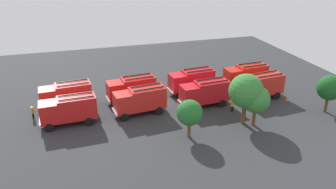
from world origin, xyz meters
TOP-DOWN VIEW (x-y plane):
  - ground_plane at (0.00, 0.00)m, footprint 65.15×65.15m
  - fire_truck_0 at (-13.86, -2.29)m, footprint 7.33×3.10m
  - fire_truck_1 at (-4.61, -2.55)m, footprint 7.38×3.25m
  - fire_truck_2 at (4.96, -2.15)m, footprint 7.41×3.35m
  - fire_truck_3 at (14.22, -2.44)m, footprint 7.35×3.14m
  - fire_truck_4 at (-13.82, 2.32)m, footprint 7.42×3.38m
  - fire_truck_5 at (-4.81, 2.33)m, footprint 7.34×3.13m
  - fire_truck_6 at (4.59, 2.11)m, footprint 7.42×3.38m
  - fire_truck_7 at (13.97, 2.39)m, footprint 7.31×3.02m
  - firefighter_0 at (18.72, -0.62)m, footprint 0.35×0.47m
  - firefighter_1 at (-7.81, 5.17)m, footprint 0.44×0.29m
  - tree_0 at (-20.28, 8.92)m, footprint 3.45×3.45m
  - tree_1 at (-8.70, 9.46)m, footprint 3.49×3.49m
  - tree_2 at (-7.65, 8.63)m, footprint 4.37×4.37m
  - tree_3 at (0.29, 9.84)m, footprint 3.13×3.13m
  - traffic_cone_0 at (-17.31, 4.22)m, footprint 0.39×0.39m

SIDE VIEW (x-z plane):
  - ground_plane at x=0.00m, z-range 0.00..0.00m
  - traffic_cone_0 at x=-17.31m, z-range 0.00..0.55m
  - firefighter_0 at x=18.72m, z-range 0.10..1.82m
  - firefighter_1 at x=-7.81m, z-range 0.12..1.90m
  - fire_truck_0 at x=-13.86m, z-range 0.21..4.09m
  - fire_truck_1 at x=-4.61m, z-range 0.21..4.09m
  - fire_truck_2 at x=4.96m, z-range 0.21..4.09m
  - fire_truck_3 at x=14.22m, z-range 0.21..4.09m
  - fire_truck_4 at x=-13.82m, z-range 0.21..4.09m
  - fire_truck_5 at x=-4.81m, z-range 0.21..4.09m
  - fire_truck_6 at x=4.59m, z-range 0.21..4.09m
  - fire_truck_7 at x=13.97m, z-range 0.21..4.09m
  - tree_3 at x=0.29m, z-range 0.84..5.69m
  - tree_0 at x=-20.28m, z-range 0.92..6.26m
  - tree_1 at x=-8.70m, z-range 0.94..6.35m
  - tree_2 at x=-7.65m, z-range 1.17..7.95m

